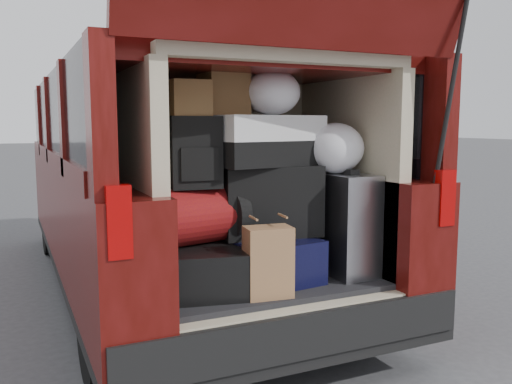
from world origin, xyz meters
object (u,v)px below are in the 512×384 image
Objects in this scene: navy_hardshell at (265,258)px; silver_roller at (345,224)px; black_hardshell at (201,267)px; black_soft_case at (268,200)px; backpack at (195,152)px; twotone_duffel at (266,141)px; kraft_bag at (268,262)px; red_duffel at (197,216)px.

navy_hardshell is 0.50m from silver_roller.
black_soft_case is at bearing 20.34° from black_hardshell.
backpack is at bearing 171.84° from navy_hardshell.
silver_roller is 0.97m from backpack.
silver_roller is (0.85, -0.08, 0.17)m from black_hardshell.
twotone_duffel is at bearing 162.17° from silver_roller.
kraft_bag is (0.26, -0.27, 0.06)m from black_hardshell.
backpack is (-0.86, 0.10, 0.43)m from silver_roller.
black_hardshell is 0.77m from twotone_duffel.
backpack reaches higher than black_hardshell.
silver_roller is 0.47m from black_soft_case.
black_soft_case is at bearing 10.46° from twotone_duffel.
navy_hardshell is at bearing 5.04° from backpack.
red_duffel is at bearing 171.32° from twotone_duffel.
kraft_bag is 0.78× the size of red_duffel.
black_soft_case is 0.52m from backpack.
kraft_bag is 0.69m from twotone_duffel.
kraft_bag is 0.67m from backpack.
red_duffel is 1.23× the size of backpack.
black_hardshell is at bearing -99.74° from red_duffel.
twotone_duffel is at bearing 73.11° from kraft_bag.
silver_roller is 1.56× the size of backpack.
red_duffel is (-0.85, 0.12, 0.09)m from silver_roller.
silver_roller is at bearing -18.34° from navy_hardshell.
black_hardshell is 1.00× the size of silver_roller.
black_soft_case is (0.04, 0.05, 0.32)m from navy_hardshell.
red_duffel is 0.75× the size of twotone_duffel.
black_hardshell is at bearing -163.57° from black_soft_case.
kraft_bag is (-0.12, -0.29, 0.06)m from navy_hardshell.
red_duffel is 0.43m from black_soft_case.
red_duffel is (-0.26, 0.32, 0.20)m from kraft_bag.
backpack is at bearing 137.07° from black_hardshell.
kraft_bag reaches higher than navy_hardshell.
black_hardshell is 1.63× the size of kraft_bag.
black_hardshell is at bearing -48.54° from backpack.
black_soft_case reaches higher than silver_roller.
kraft_bag is at bearing -108.36° from black_soft_case.
navy_hardshell is (0.38, 0.01, 0.00)m from black_hardshell.
backpack is at bearing 140.13° from kraft_bag.
kraft_bag reaches higher than black_hardshell.
twotone_duffel is (0.41, 0.01, 0.39)m from red_duffel.
red_duffel is at bearing 103.82° from black_hardshell.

